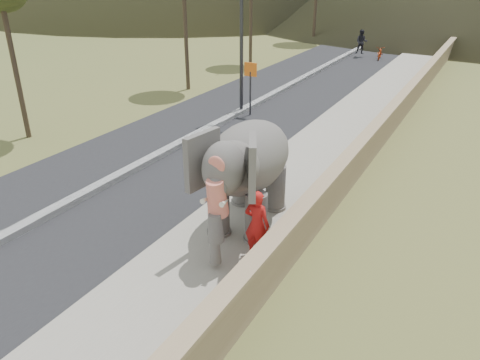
# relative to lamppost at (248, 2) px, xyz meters

# --- Properties ---
(ground) EXTENTS (160.00, 160.00, 0.00)m
(ground) POSITION_rel_lamppost_xyz_m (4.69, -12.01, -4.87)
(ground) COLOR olive
(ground) RESTS_ON ground
(road) EXTENTS (7.00, 120.00, 0.03)m
(road) POSITION_rel_lamppost_xyz_m (-0.31, -2.01, -4.86)
(road) COLOR black
(road) RESTS_ON ground
(median) EXTENTS (0.35, 120.00, 0.22)m
(median) POSITION_rel_lamppost_xyz_m (-0.31, -2.01, -4.76)
(median) COLOR black
(median) RESTS_ON ground
(walkway) EXTENTS (3.00, 120.00, 0.15)m
(walkway) POSITION_rel_lamppost_xyz_m (4.69, -2.01, -4.80)
(walkway) COLOR #9E9687
(walkway) RESTS_ON ground
(parapet) EXTENTS (0.30, 120.00, 1.10)m
(parapet) POSITION_rel_lamppost_xyz_m (6.34, -2.01, -4.32)
(parapet) COLOR tan
(parapet) RESTS_ON ground
(lamppost) EXTENTS (1.76, 0.36, 8.00)m
(lamppost) POSITION_rel_lamppost_xyz_m (0.00, 0.00, 0.00)
(lamppost) COLOR #28282D
(lamppost) RESTS_ON ground
(signboard) EXTENTS (0.60, 0.08, 2.40)m
(signboard) POSITION_rel_lamppost_xyz_m (0.19, -0.08, -3.23)
(signboard) COLOR #2D2D33
(signboard) RESTS_ON ground
(elephant_and_man) EXTENTS (2.54, 4.15, 2.82)m
(elephant_and_man) POSITION_rel_lamppost_xyz_m (4.71, -8.84, -3.32)
(elephant_and_man) COLOR slate
(elephant_and_man) RESTS_ON ground
(motorcyclist) EXTENTS (2.33, 1.84, 1.97)m
(motorcyclist) POSITION_rel_lamppost_xyz_m (1.40, 16.55, -4.10)
(motorcyclist) COLOR maroon
(motorcyclist) RESTS_ON ground
(trees) EXTENTS (47.17, 44.93, 9.74)m
(trees) POSITION_rel_lamppost_xyz_m (7.55, 17.79, -0.92)
(trees) COLOR #473828
(trees) RESTS_ON ground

